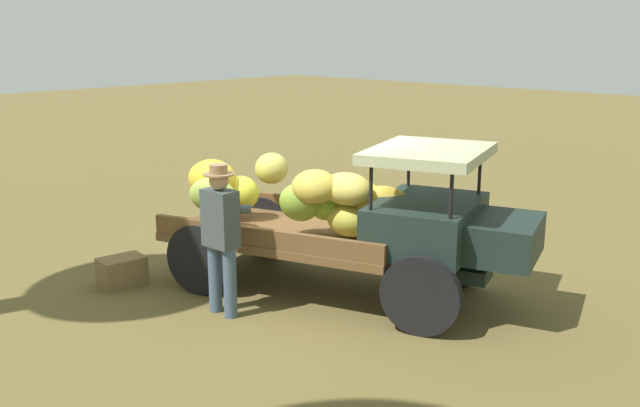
# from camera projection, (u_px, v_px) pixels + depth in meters

# --- Properties ---
(ground_plane) EXTENTS (60.00, 60.00, 0.00)m
(ground_plane) POSITION_uv_depth(u_px,v_px,m) (303.00, 283.00, 9.01)
(ground_plane) COLOR brown
(truck) EXTENTS (4.66, 2.81, 1.88)m
(truck) POSITION_uv_depth(u_px,v_px,m) (346.00, 217.00, 8.44)
(truck) COLOR #1C2B27
(truck) RESTS_ON ground
(farmer) EXTENTS (0.53, 0.46, 1.74)m
(farmer) POSITION_uv_depth(u_px,v_px,m) (221.00, 231.00, 7.79)
(farmer) COLOR #445A71
(farmer) RESTS_ON ground
(wooden_crate) EXTENTS (0.45, 0.60, 0.36)m
(wooden_crate) POSITION_uv_depth(u_px,v_px,m) (122.00, 271.00, 8.89)
(wooden_crate) COLOR olive
(wooden_crate) RESTS_ON ground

